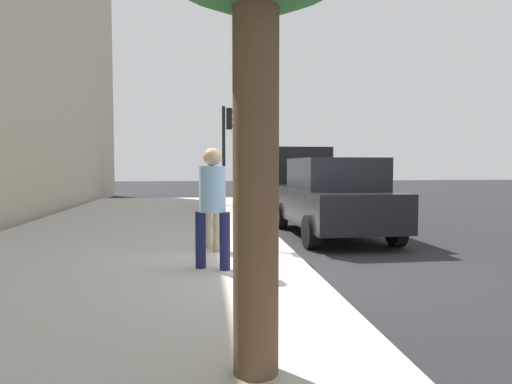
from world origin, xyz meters
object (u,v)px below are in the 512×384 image
at_px(pedestrian_bystander, 212,199).
at_px(parked_van_far, 283,175).
at_px(parking_meter, 257,191).
at_px(pedestrian_at_meter, 212,192).
at_px(parked_sedan_near, 333,197).
at_px(traffic_signal, 226,139).

xyz_separation_m(pedestrian_bystander, parked_van_far, (9.81, -2.76, 0.11)).
height_order(parking_meter, pedestrian_bystander, pedestrian_bystander).
xyz_separation_m(pedestrian_at_meter, parked_van_far, (8.38, -2.73, 0.10)).
relative_size(parking_meter, pedestrian_at_meter, 0.82).
distance_m(pedestrian_at_meter, parked_van_far, 8.81).
xyz_separation_m(parking_meter, parked_sedan_near, (1.99, -1.96, -0.27)).
relative_size(parking_meter, parked_sedan_near, 0.32).
xyz_separation_m(pedestrian_bystander, parked_sedan_near, (3.52, -2.76, -0.25)).
bearing_deg(pedestrian_at_meter, parked_van_far, 47.94).
xyz_separation_m(parked_van_far, traffic_signal, (0.42, 2.04, 1.32)).
distance_m(parking_meter, parked_sedan_near, 2.80).
bearing_deg(parked_van_far, traffic_signal, 78.24).
height_order(pedestrian_bystander, parked_sedan_near, pedestrian_bystander).
xyz_separation_m(parked_sedan_near, parked_van_far, (6.29, 0.00, 0.36)).
height_order(parking_meter, traffic_signal, traffic_signal).
distance_m(pedestrian_at_meter, traffic_signal, 8.94).
height_order(pedestrian_bystander, traffic_signal, traffic_signal).
bearing_deg(pedestrian_bystander, pedestrian_at_meter, 24.12).
relative_size(parking_meter, pedestrian_bystander, 0.83).
distance_m(pedestrian_bystander, parked_sedan_near, 4.48).
relative_size(pedestrian_bystander, parked_van_far, 0.32).
distance_m(parking_meter, parked_van_far, 8.51).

